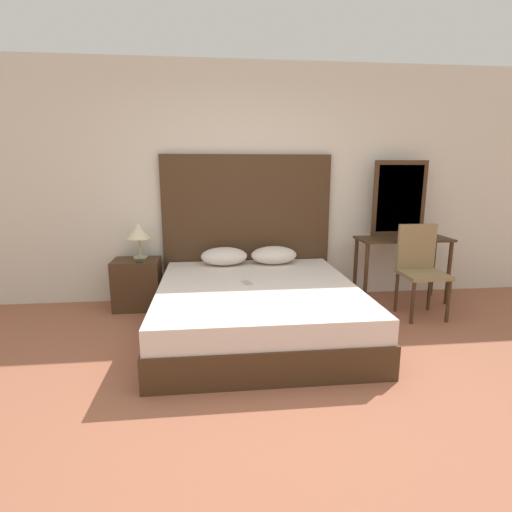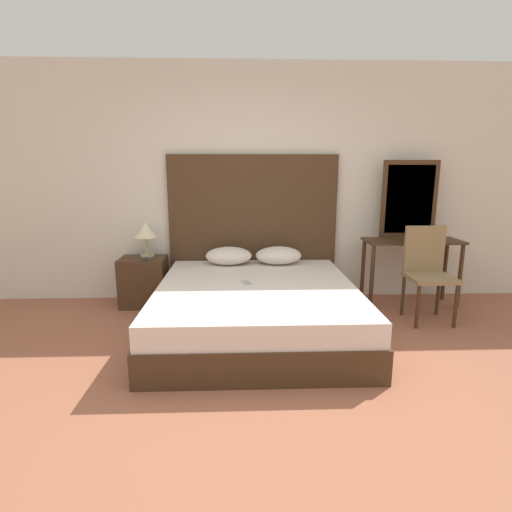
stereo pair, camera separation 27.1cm
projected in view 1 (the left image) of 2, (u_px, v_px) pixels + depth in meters
name	position (u px, v px, depth m)	size (l,w,h in m)	color
ground_plane	(268.00, 410.00, 2.58)	(16.00, 16.00, 0.00)	#9E5B42
wall_back	(240.00, 185.00, 4.63)	(10.00, 0.06, 2.70)	silver
bed	(257.00, 309.00, 3.78)	(1.86, 2.06, 0.47)	#422B19
headboard	(247.00, 229.00, 4.68)	(1.95, 0.05, 1.69)	#422B19
pillow_left	(224.00, 256.00, 4.46)	(0.52, 0.35, 0.20)	silver
pillow_right	(274.00, 255.00, 4.52)	(0.52, 0.35, 0.20)	silver
phone_on_bed	(247.00, 283.00, 3.76)	(0.11, 0.16, 0.01)	#B7B7BC
nightstand	(137.00, 284.00, 4.44)	(0.50, 0.38, 0.55)	#422B19
table_lamp	(139.00, 232.00, 4.40)	(0.26, 0.26, 0.39)	tan
phone_on_nightstand	(139.00, 261.00, 4.29)	(0.10, 0.16, 0.01)	black
vanity_desk	(403.00, 250.00, 4.60)	(1.06, 0.41, 0.76)	#422B19
vanity_mirror	(399.00, 199.00, 4.65)	(0.64, 0.03, 0.87)	#422B19
chair	(420.00, 264.00, 4.20)	(0.44, 0.42, 0.96)	olive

